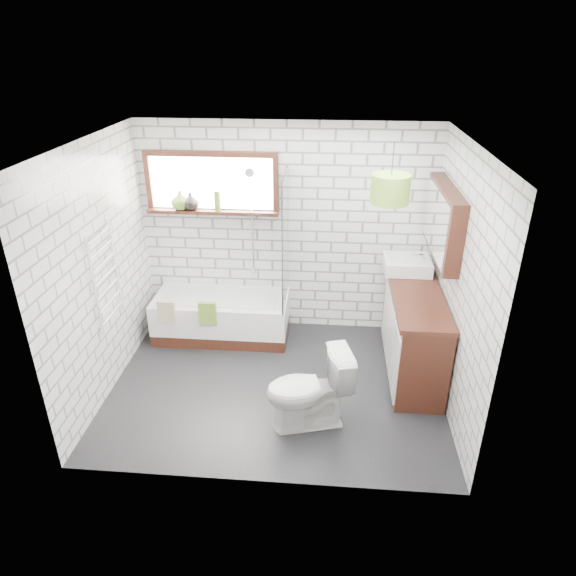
# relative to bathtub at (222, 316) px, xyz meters

# --- Properties ---
(floor) EXTENTS (3.40, 2.60, 0.01)m
(floor) POSITION_rel_bathtub_xyz_m (0.76, -0.95, -0.26)
(floor) COLOR black
(floor) RESTS_ON ground
(ceiling) EXTENTS (3.40, 2.60, 0.01)m
(ceiling) POSITION_rel_bathtub_xyz_m (0.76, -0.95, 2.25)
(ceiling) COLOR white
(ceiling) RESTS_ON ground
(wall_back) EXTENTS (3.40, 0.01, 2.50)m
(wall_back) POSITION_rel_bathtub_xyz_m (0.76, 0.35, 0.99)
(wall_back) COLOR white
(wall_back) RESTS_ON ground
(wall_front) EXTENTS (3.40, 0.01, 2.50)m
(wall_front) POSITION_rel_bathtub_xyz_m (0.76, -2.26, 0.99)
(wall_front) COLOR white
(wall_front) RESTS_ON ground
(wall_left) EXTENTS (0.01, 2.60, 2.50)m
(wall_left) POSITION_rel_bathtub_xyz_m (-0.95, -0.95, 0.99)
(wall_left) COLOR white
(wall_left) RESTS_ON ground
(wall_right) EXTENTS (0.01, 2.60, 2.50)m
(wall_right) POSITION_rel_bathtub_xyz_m (2.46, -0.95, 0.99)
(wall_right) COLOR white
(wall_right) RESTS_ON ground
(window) EXTENTS (1.52, 0.16, 0.68)m
(window) POSITION_rel_bathtub_xyz_m (-0.09, 0.31, 1.54)
(window) COLOR black
(window) RESTS_ON wall_back
(towel_radiator) EXTENTS (0.06, 0.52, 1.00)m
(towel_radiator) POSITION_rel_bathtub_xyz_m (-0.90, -0.95, 0.94)
(towel_radiator) COLOR white
(towel_radiator) RESTS_ON wall_left
(mirror_cabinet) EXTENTS (0.16, 1.20, 0.70)m
(mirror_cabinet) POSITION_rel_bathtub_xyz_m (2.38, -0.35, 1.39)
(mirror_cabinet) COLOR black
(mirror_cabinet) RESTS_ON wall_right
(shower_riser) EXTENTS (0.02, 0.02, 1.30)m
(shower_riser) POSITION_rel_bathtub_xyz_m (0.36, 0.31, 1.09)
(shower_riser) COLOR silver
(shower_riser) RESTS_ON wall_back
(bathtub) EXTENTS (1.58, 0.70, 0.51)m
(bathtub) POSITION_rel_bathtub_xyz_m (0.00, 0.00, 0.00)
(bathtub) COLOR white
(bathtub) RESTS_ON floor
(shower_screen) EXTENTS (0.02, 0.72, 1.50)m
(shower_screen) POSITION_rel_bathtub_xyz_m (0.77, 0.00, 1.01)
(shower_screen) COLOR white
(shower_screen) RESTS_ON bathtub
(towel_green) EXTENTS (0.20, 0.05, 0.27)m
(towel_green) POSITION_rel_bathtub_xyz_m (-0.08, -0.35, 0.24)
(towel_green) COLOR olive
(towel_green) RESTS_ON bathtub
(towel_beige) EXTENTS (0.19, 0.05, 0.25)m
(towel_beige) POSITION_rel_bathtub_xyz_m (-0.55, -0.35, 0.24)
(towel_beige) COLOR tan
(towel_beige) RESTS_ON bathtub
(vanity) EXTENTS (0.53, 1.64, 0.94)m
(vanity) POSITION_rel_bathtub_xyz_m (2.19, -0.48, 0.21)
(vanity) COLOR black
(vanity) RESTS_ON floor
(basin) EXTENTS (0.51, 0.44, 0.15)m
(basin) POSITION_rel_bathtub_xyz_m (2.13, 0.02, 0.76)
(basin) COLOR white
(basin) RESTS_ON vanity
(tap) EXTENTS (0.04, 0.04, 0.15)m
(tap) POSITION_rel_bathtub_xyz_m (2.29, 0.02, 0.81)
(tap) COLOR silver
(tap) RESTS_ON vanity
(toilet) EXTENTS (0.63, 0.86, 0.78)m
(toilet) POSITION_rel_bathtub_xyz_m (1.12, -1.52, 0.14)
(toilet) COLOR white
(toilet) RESTS_ON floor
(vase_olive) EXTENTS (0.24, 0.24, 0.22)m
(vase_olive) POSITION_rel_bathtub_xyz_m (-0.46, 0.28, 1.33)
(vase_olive) COLOR olive
(vase_olive) RESTS_ON window
(vase_dark) EXTENTS (0.20, 0.20, 0.20)m
(vase_dark) POSITION_rel_bathtub_xyz_m (-0.34, 0.28, 1.32)
(vase_dark) COLOR black
(vase_dark) RESTS_ON window
(bottle) EXTENTS (0.08, 0.08, 0.22)m
(bottle) POSITION_rel_bathtub_xyz_m (-0.03, 0.28, 1.33)
(bottle) COLOR olive
(bottle) RESTS_ON window
(pendant) EXTENTS (0.34, 0.34, 0.25)m
(pendant) POSITION_rel_bathtub_xyz_m (1.77, -0.84, 1.84)
(pendant) COLOR olive
(pendant) RESTS_ON ceiling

